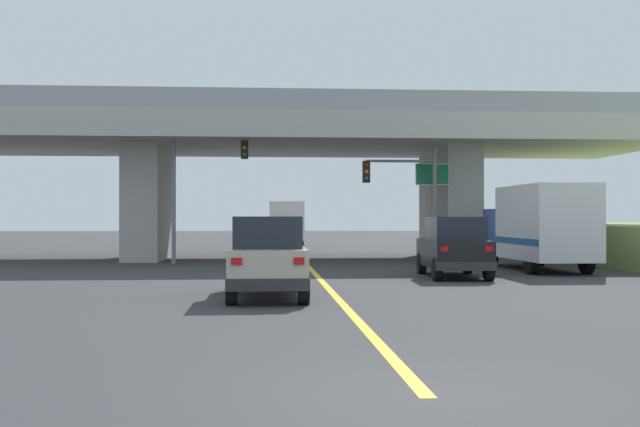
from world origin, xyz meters
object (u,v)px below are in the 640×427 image
box_truck (540,226)px  semi_truck_distant (286,223)px  suv_lead (267,257)px  suv_crossing (454,247)px  traffic_signal_nearside (409,188)px  highway_sign (432,187)px  traffic_signal_farside (198,173)px

box_truck → semi_truck_distant: bearing=108.5°
suv_lead → suv_crossing: (6.23, 6.17, -0.00)m
traffic_signal_nearside → semi_truck_distant: 21.77m
suv_crossing → box_truck: box_truck is taller
traffic_signal_nearside → highway_sign: bearing=28.3°
highway_sign → semi_truck_distant: 21.46m
box_truck → traffic_signal_nearside: size_ratio=1.37×
semi_truck_distant → highway_sign: bearing=-73.7°
traffic_signal_farside → highway_sign: bearing=2.7°
traffic_signal_nearside → traffic_signal_farside: size_ratio=0.83×
traffic_signal_nearside → semi_truck_distant: size_ratio=0.73×
traffic_signal_nearside → highway_sign: size_ratio=1.12×
traffic_signal_nearside → semi_truck_distant: traffic_signal_nearside is taller
traffic_signal_nearside → traffic_signal_farside: 9.26m
suv_lead → suv_crossing: bearing=44.8°
suv_lead → highway_sign: size_ratio=1.00×
suv_lead → box_truck: size_ratio=0.66×
box_truck → traffic_signal_farside: traffic_signal_farside is taller
suv_crossing → traffic_signal_farside: traffic_signal_farside is taller
suv_lead → traffic_signal_nearside: bearing=66.7°
box_truck → traffic_signal_nearside: bearing=127.2°
suv_crossing → box_truck: 5.18m
traffic_signal_nearside → suv_crossing: bearing=-90.4°
traffic_signal_farside → semi_truck_distant: (4.41, 21.02, -2.31)m
suv_lead → highway_sign: (7.48, 15.25, 2.35)m
suv_lead → highway_sign: highway_sign is taller
traffic_signal_farside → highway_sign: 10.45m
box_truck → traffic_signal_farside: bearing=157.7°
traffic_signal_nearside → traffic_signal_farside: bearing=179.1°
suv_lead → semi_truck_distant: 35.81m
suv_lead → traffic_signal_farside: size_ratio=0.75×
suv_crossing → highway_sign: highway_sign is taller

